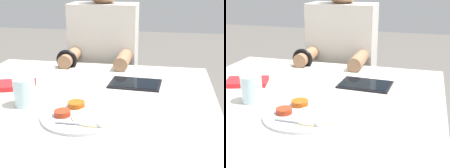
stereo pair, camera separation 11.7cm
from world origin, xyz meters
The scene contains 5 objects.
thali_tray centered at (0.07, -0.14, 0.77)m, with size 0.27×0.27×0.03m.
red_notebook centered at (-0.29, 0.09, 0.77)m, with size 0.20×0.17×0.02m.
tablet_device centered at (0.21, 0.22, 0.76)m, with size 0.23×0.17×0.01m.
person_diner centered at (-0.02, 0.68, 0.59)m, with size 0.39×0.42×1.24m.
drinking_glass centered at (-0.16, -0.08, 0.81)m, with size 0.08×0.08×0.10m.
Camera 1 is at (0.33, -1.05, 1.20)m, focal length 50.00 mm.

